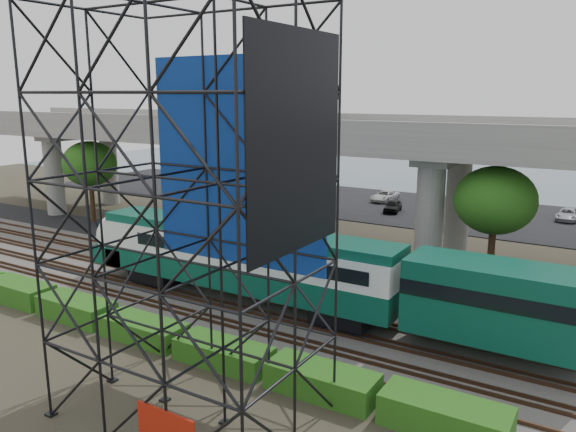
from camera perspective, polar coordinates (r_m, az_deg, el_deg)
The scene contains 13 objects.
ground at distance 32.95m, azimuth -10.28°, elevation -9.16°, with size 140.00×140.00×0.00m, color #474233.
ballast_bed at distance 34.33m, azimuth -8.07°, elevation -8.01°, with size 90.00×12.00×0.20m, color slate.
service_road at distance 40.90m, azimuth -0.52°, elevation -4.61°, with size 90.00×5.00×0.08m, color black.
parking_lot at distance 61.56m, azimuth 11.05°, elevation 0.94°, with size 90.00×18.00×0.08m, color black.
harbor_water at distance 82.29m, azimuth 16.40°, elevation 3.49°, with size 140.00×40.00×0.03m, color #405A69.
rail_tracks at distance 34.26m, azimuth -8.08°, elevation -7.72°, with size 90.00×9.52×0.16m.
commuter_train at distance 30.89m, azimuth -1.66°, elevation -4.76°, with size 29.30×3.06×4.30m.
overpass at distance 44.27m, azimuth 2.73°, elevation 7.47°, with size 80.00×12.00×12.40m.
scaffold_tower at distance 20.31m, azimuth -10.21°, elevation -0.63°, with size 9.36×6.36×15.00m.
hedge_strip at distance 29.23m, azimuth -14.48°, elevation -11.03°, with size 34.60×1.80×1.20m.
trees at distance 46.85m, azimuth -1.75°, elevation 4.50°, with size 40.94×16.94×7.69m.
suv at distance 44.94m, azimuth -9.67°, elevation -2.24°, with size 2.32×5.04×1.40m, color black.
parked_cars at distance 60.70m, azimuth 11.43°, elevation 1.38°, with size 37.32×9.60×1.29m.
Camera 1 is at (20.58, -22.78, 11.97)m, focal length 35.00 mm.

